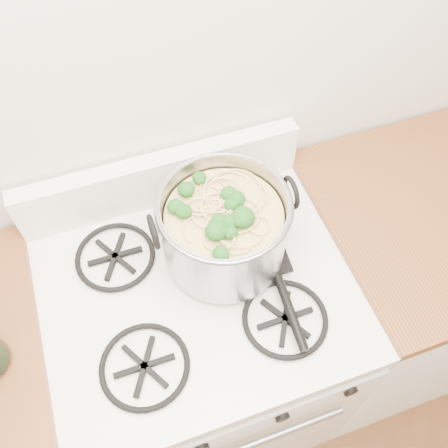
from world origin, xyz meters
TOP-DOWN VIEW (x-y plane):
  - gas_range at (0.00, 1.26)m, footprint 0.76×0.66m
  - counter_left at (-0.51, 1.26)m, footprint 0.25×0.65m
  - counter_right at (0.88, 1.26)m, footprint 1.00×0.65m
  - stock_pot at (0.09, 1.33)m, footprint 0.34×0.31m
  - spatula at (0.20, 1.28)m, footprint 0.31×0.33m
  - glass_bowl at (0.11, 1.38)m, footprint 0.14×0.14m

SIDE VIEW (x-z plane):
  - gas_range at x=0.00m, z-range -0.03..0.90m
  - counter_left at x=-0.51m, z-range 0.00..0.92m
  - counter_right at x=0.88m, z-range 0.00..0.92m
  - spatula at x=0.20m, z-range 0.92..0.95m
  - glass_bowl at x=0.11m, z-range 0.92..0.95m
  - stock_pot at x=0.09m, z-range 0.92..1.13m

